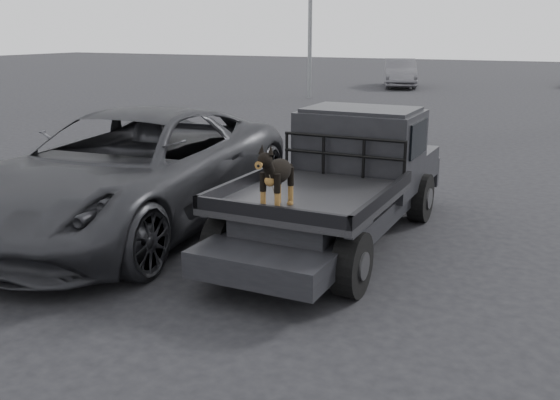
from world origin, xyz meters
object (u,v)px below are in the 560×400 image
at_px(parked_suv, 131,170).
at_px(distant_car_a, 400,73).
at_px(dog, 277,177).
at_px(flatbed_ute, 337,210).

bearing_deg(parked_suv, distant_car_a, 90.76).
bearing_deg(distant_car_a, dog, -95.36).
bearing_deg(dog, flatbed_ute, 86.16).
relative_size(dog, parked_suv, 0.12).
bearing_deg(flatbed_ute, distant_car_a, 103.35).
distance_m(flatbed_ute, parked_suv, 3.16).
bearing_deg(flatbed_ute, dog, -93.84).
bearing_deg(dog, parked_suv, 161.21).
xyz_separation_m(flatbed_ute, distant_car_a, (-5.89, 24.81, 0.27)).
distance_m(flatbed_ute, distant_car_a, 25.51).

